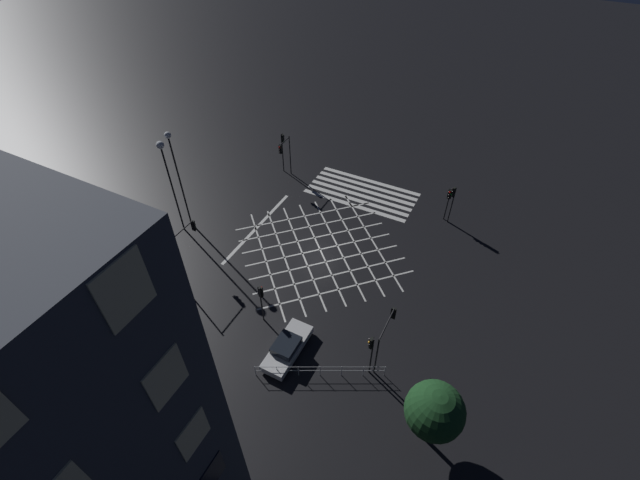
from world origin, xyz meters
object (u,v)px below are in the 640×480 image
at_px(street_lamp_east, 166,165).
at_px(waiting_car, 287,347).
at_px(traffic_light_se_main, 283,145).
at_px(street_lamp_west, 175,162).
at_px(traffic_light_ne_cross, 184,241).
at_px(traffic_light_sw_main, 453,198).
at_px(traffic_light_sw_cross, 449,198).
at_px(traffic_light_se_cross, 285,151).
at_px(traffic_light_nw_main, 371,349).
at_px(street_tree_near, 435,411).
at_px(traffic_light_nw_cross, 387,330).
at_px(traffic_light_median_north, 261,297).

height_order(street_lamp_east, waiting_car, street_lamp_east).
distance_m(traffic_light_se_main, street_lamp_east, 13.19).
bearing_deg(traffic_light_se_main, street_lamp_west, -105.76).
xyz_separation_m(traffic_light_ne_cross, street_lamp_west, (4.02, -4.63, 3.24)).
relative_size(traffic_light_sw_main, traffic_light_sw_cross, 1.13).
bearing_deg(traffic_light_ne_cross, traffic_light_se_cross, -0.15).
distance_m(traffic_light_sw_main, traffic_light_nw_main, 17.52).
bearing_deg(traffic_light_sw_main, street_tree_near, 101.37).
distance_m(traffic_light_ne_cross, traffic_light_nw_main, 16.27).
distance_m(traffic_light_sw_main, street_lamp_west, 23.81).
relative_size(traffic_light_ne_cross, street_lamp_west, 0.49).
distance_m(traffic_light_nw_cross, traffic_light_sw_main, 15.83).
relative_size(traffic_light_sw_cross, street_lamp_west, 0.37).
xyz_separation_m(traffic_light_ne_cross, traffic_light_median_north, (-7.75, 1.35, -0.88)).
xyz_separation_m(traffic_light_se_main, street_tree_near, (-21.56, 20.30, 0.31)).
xyz_separation_m(traffic_light_sw_main, traffic_light_se_cross, (16.69, 0.73, 0.46)).
xyz_separation_m(street_lamp_east, street_tree_near, (-24.84, 8.06, -3.37)).
xyz_separation_m(traffic_light_ne_cross, traffic_light_nw_main, (-16.15, 1.85, -0.69)).
bearing_deg(traffic_light_nw_main, traffic_light_nw_cross, -102.80).
bearing_deg(traffic_light_median_north, traffic_light_nw_cross, -82.33).
distance_m(traffic_light_ne_cross, street_lamp_west, 6.93).
bearing_deg(street_tree_near, traffic_light_sw_cross, -77.82).
bearing_deg(traffic_light_nw_cross, street_tree_near, -134.66).
bearing_deg(traffic_light_se_cross, traffic_light_sw_main, 92.51).
distance_m(traffic_light_se_cross, street_tree_near, 28.28).
height_order(street_lamp_west, waiting_car, street_lamp_west).
bearing_deg(traffic_light_sw_cross, traffic_light_median_north, -26.77).
relative_size(traffic_light_se_main, waiting_car, 0.99).
xyz_separation_m(traffic_light_sw_main, street_lamp_east, (20.82, 11.93, 4.03)).
xyz_separation_m(street_lamp_west, street_tree_near, (-24.76, 8.96, -3.20)).
height_order(street_lamp_east, street_tree_near, street_lamp_east).
xyz_separation_m(traffic_light_se_cross, waiting_car, (-10.66, 17.95, -2.64)).
distance_m(traffic_light_median_north, street_lamp_west, 13.83).
xyz_separation_m(traffic_light_nw_cross, traffic_light_median_north, (8.78, 1.18, -0.32)).
bearing_deg(traffic_light_ne_cross, street_lamp_west, 40.95).
xyz_separation_m(traffic_light_ne_cross, traffic_light_nw_cross, (-16.53, 0.17, -0.56)).
height_order(traffic_light_se_main, traffic_light_nw_main, traffic_light_se_main).
relative_size(traffic_light_sw_cross, waiting_car, 0.77).
bearing_deg(traffic_light_ne_cross, street_lamp_east, 47.64).
relative_size(traffic_light_nw_cross, waiting_car, 0.86).
bearing_deg(street_tree_near, street_lamp_west, -19.90).
bearing_deg(traffic_light_sw_main, traffic_light_nw_cross, 89.28).
xyz_separation_m(traffic_light_ne_cross, traffic_light_se_cross, (-0.04, -14.93, -0.15)).
bearing_deg(street_lamp_west, street_tree_near, 160.10).
relative_size(traffic_light_ne_cross, traffic_light_median_north, 1.31).
relative_size(traffic_light_nw_main, waiting_car, 0.85).
distance_m(traffic_light_ne_cross, traffic_light_median_north, 7.92).
xyz_separation_m(traffic_light_nw_cross, traffic_light_nw_main, (0.38, 1.68, -0.13)).
bearing_deg(waiting_car, traffic_light_se_cross, 30.71).
bearing_deg(street_lamp_east, traffic_light_se_cross, -110.24).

